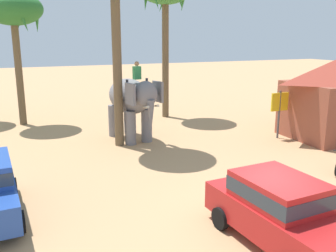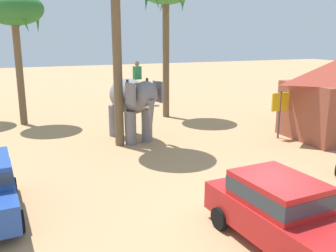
# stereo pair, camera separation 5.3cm
# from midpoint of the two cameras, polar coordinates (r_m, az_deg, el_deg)

# --- Properties ---
(ground_plane) EXTENTS (120.00, 120.00, 0.00)m
(ground_plane) POSITION_cam_midpoint_polar(r_m,az_deg,el_deg) (10.77, 14.65, -14.38)
(ground_plane) COLOR tan
(car_sedan_foreground) EXTENTS (2.03, 4.18, 1.70)m
(car_sedan_foreground) POSITION_cam_midpoint_polar(r_m,az_deg,el_deg) (9.53, 16.64, -12.12)
(car_sedan_foreground) COLOR red
(car_sedan_foreground) RESTS_ON ground
(elephant_with_mahout) EXTENTS (2.14, 3.99, 3.88)m
(elephant_with_mahout) POSITION_cam_midpoint_polar(r_m,az_deg,el_deg) (18.09, -5.73, 3.99)
(elephant_with_mahout) COLOR slate
(elephant_with_mahout) RESTS_ON ground
(palm_tree_near_hut) EXTENTS (3.20, 3.20, 7.37)m
(palm_tree_near_hut) POSITION_cam_midpoint_polar(r_m,az_deg,el_deg) (22.75, -22.78, 15.84)
(palm_tree_near_hut) COLOR brown
(palm_tree_near_hut) RESTS_ON ground
(signboard_yellow) EXTENTS (1.00, 0.10, 2.40)m
(signboard_yellow) POSITION_cam_midpoint_polar(r_m,az_deg,el_deg) (19.17, 16.71, 3.11)
(signboard_yellow) COLOR #4C4C51
(signboard_yellow) RESTS_ON ground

